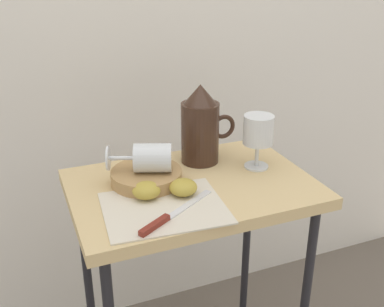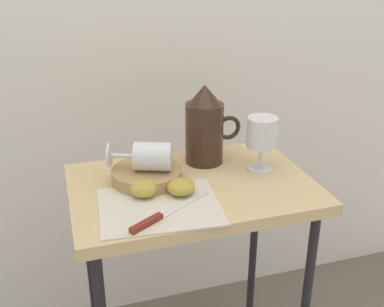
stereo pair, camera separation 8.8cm
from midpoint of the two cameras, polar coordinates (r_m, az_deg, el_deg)
name	(u,v)px [view 1 (the left image)]	position (r m, az deg, el deg)	size (l,w,h in m)	color
curtain_drape	(137,55)	(1.49, -8.57, 11.90)	(2.40, 0.03, 1.92)	silver
table	(192,212)	(1.19, -2.15, -7.22)	(0.60, 0.41, 0.73)	tan
linen_napkin	(164,208)	(1.04, -5.91, -6.71)	(0.27, 0.22, 0.00)	beige
basket_tray	(147,177)	(1.15, -7.82, -2.93)	(0.17, 0.17, 0.04)	#AD8451
pitcher	(200,131)	(1.23, -1.01, 2.75)	(0.15, 0.10, 0.21)	#382319
wine_glass_upright	(258,133)	(1.20, 6.07, 2.53)	(0.08, 0.08, 0.14)	silver
wine_glass_tipped_near	(151,158)	(1.12, -7.36, -0.57)	(0.17, 0.12, 0.07)	silver
apple_half_left	(146,190)	(1.08, -7.99, -4.55)	(0.07, 0.07, 0.04)	#B29938
apple_half_right	(183,187)	(1.08, -3.45, -4.21)	(0.07, 0.07, 0.04)	#B29938
knife	(167,218)	(0.99, -5.67, -7.90)	(0.21, 0.14, 0.01)	silver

